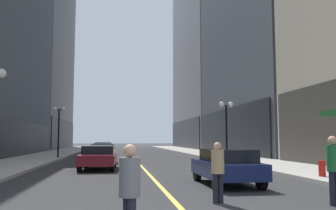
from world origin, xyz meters
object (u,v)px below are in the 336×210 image
object	(u,v)px
pedestrian_in_green_parka	(333,165)
fire_hydrant_right	(322,170)
car_navy	(227,166)
pedestrian_in_tan_trench	(218,168)
car_yellow	(103,152)
car_maroon	(99,157)
pedestrian_in_grey_suit	(130,187)
street_lamp_left_far	(59,120)
car_silver	(103,149)
car_grey	(103,148)
street_lamp_right_mid	(226,118)

from	to	relation	value
pedestrian_in_green_parka	fire_hydrant_right	distance (m)	6.17
car_navy	pedestrian_in_green_parka	size ratio (longest dim) A/B	2.27
pedestrian_in_tan_trench	car_yellow	bearing A→B (deg)	101.68
car_navy	pedestrian_in_green_parka	xyz separation A→B (m)	(1.50, -4.36, 0.32)
car_maroon	car_yellow	world-z (taller)	same
pedestrian_in_grey_suit	street_lamp_left_far	distance (m)	26.20
car_silver	pedestrian_in_green_parka	bearing A→B (deg)	-75.18
car_silver	pedestrian_in_green_parka	xyz separation A→B (m)	(6.79, -25.69, 0.32)
car_silver	street_lamp_left_far	bearing A→B (deg)	-140.57
car_maroon	car_silver	bearing A→B (deg)	91.11
street_lamp_left_far	pedestrian_in_grey_suit	bearing A→B (deg)	-78.89
pedestrian_in_green_parka	car_yellow	bearing A→B (deg)	109.54
car_yellow	pedestrian_in_tan_trench	distance (m)	18.12
car_maroon	car_grey	xyz separation A→B (m)	(-0.49, 21.37, 0.00)
car_grey	street_lamp_left_far	bearing A→B (deg)	-107.72
car_navy	car_grey	distance (m)	29.42
street_lamp_left_far	car_maroon	bearing A→B (deg)	-70.46
pedestrian_in_grey_suit	car_maroon	bearing A→B (deg)	94.56
fire_hydrant_right	pedestrian_in_tan_trench	bearing A→B (deg)	-141.06
fire_hydrant_right	car_silver	bearing A→B (deg)	115.59
car_yellow	street_lamp_left_far	bearing A→B (deg)	131.79
car_navy	street_lamp_right_mid	bearing A→B (deg)	72.61
street_lamp_left_far	street_lamp_right_mid	bearing A→B (deg)	-24.54
street_lamp_right_mid	fire_hydrant_right	bearing A→B (deg)	-87.51
pedestrian_in_grey_suit	fire_hydrant_right	size ratio (longest dim) A/B	2.02
car_navy	pedestrian_in_tan_trench	world-z (taller)	pedestrian_in_tan_trench
street_lamp_right_mid	pedestrian_in_grey_suit	bearing A→B (deg)	-111.47
car_silver	car_yellow	bearing A→B (deg)	-88.06
car_maroon	car_silver	world-z (taller)	same
car_navy	car_silver	distance (m)	21.97
car_navy	car_maroon	bearing A→B (deg)	123.70
car_maroon	pedestrian_in_tan_trench	distance (m)	11.76
car_silver	fire_hydrant_right	xyz separation A→B (m)	(9.72, -20.29, -0.32)
car_silver	pedestrian_in_grey_suit	bearing A→B (deg)	-87.10
car_navy	car_yellow	size ratio (longest dim) A/B	0.92
fire_hydrant_right	car_grey	bearing A→B (deg)	109.63
pedestrian_in_grey_suit	fire_hydrant_right	xyz separation A→B (m)	(8.27, 8.26, -0.54)
car_yellow	car_grey	bearing A→B (deg)	91.81
car_yellow	car_silver	xyz separation A→B (m)	(-0.24, 7.23, 0.00)
street_lamp_right_mid	pedestrian_in_green_parka	bearing A→B (deg)	-98.16
pedestrian_in_grey_suit	street_lamp_right_mid	distance (m)	21.36
pedestrian_in_tan_trench	pedestrian_in_green_parka	bearing A→B (deg)	-13.85
car_navy	fire_hydrant_right	xyz separation A→B (m)	(4.43, 1.04, -0.32)
fire_hydrant_right	pedestrian_in_green_parka	bearing A→B (deg)	-118.42
car_grey	street_lamp_right_mid	world-z (taller)	street_lamp_right_mid
car_silver	pedestrian_in_grey_suit	xyz separation A→B (m)	(1.44, -28.55, 0.22)
car_silver	car_grey	size ratio (longest dim) A/B	0.96
car_maroon	car_grey	size ratio (longest dim) A/B	0.89
car_yellow	fire_hydrant_right	size ratio (longest dim) A/B	5.50
pedestrian_in_green_parka	street_lamp_right_mid	size ratio (longest dim) A/B	0.40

